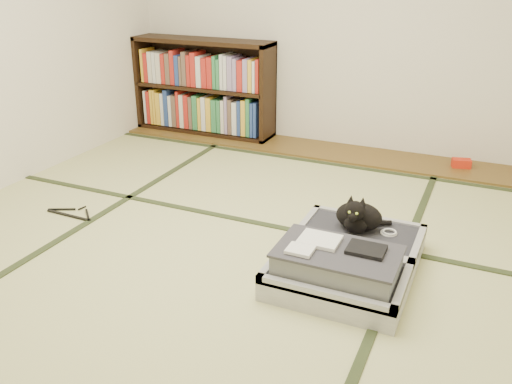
% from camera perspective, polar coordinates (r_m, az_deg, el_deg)
% --- Properties ---
extents(floor, '(4.50, 4.50, 0.00)m').
position_cam_1_polar(floor, '(3.31, -3.30, -6.02)').
color(floor, '#CDCD89').
rests_on(floor, ground).
extents(wood_strip, '(4.00, 0.50, 0.02)m').
position_cam_1_polar(wood_strip, '(5.01, 7.26, 4.34)').
color(wood_strip, brown).
rests_on(wood_strip, ground).
extents(red_item, '(0.17, 0.12, 0.07)m').
position_cam_1_polar(red_item, '(4.84, 20.80, 2.86)').
color(red_item, red).
rests_on(red_item, wood_strip).
extents(tatami_borders, '(4.00, 4.50, 0.01)m').
position_cam_1_polar(tatami_borders, '(3.70, 0.21, -2.58)').
color(tatami_borders, '#2D381E').
rests_on(tatami_borders, ground).
extents(bookcase, '(1.42, 0.32, 0.92)m').
position_cam_1_polar(bookcase, '(5.45, -5.54, 10.77)').
color(bookcase, black).
rests_on(bookcase, wood_strip).
extents(suitcase, '(0.71, 0.95, 0.28)m').
position_cam_1_polar(suitcase, '(3.04, 9.47, -7.08)').
color(suitcase, '#B9B9BE').
rests_on(suitcase, floor).
extents(cat, '(0.32, 0.32, 0.25)m').
position_cam_1_polar(cat, '(3.23, 10.71, -2.56)').
color(cat, black).
rests_on(cat, suitcase).
extents(cable_coil, '(0.10, 0.10, 0.02)m').
position_cam_1_polar(cable_coil, '(3.27, 13.82, -4.16)').
color(cable_coil, white).
rests_on(cable_coil, suitcase).
extents(hanger, '(0.39, 0.18, 0.01)m').
position_cam_1_polar(hanger, '(3.94, -18.81, -2.17)').
color(hanger, black).
rests_on(hanger, floor).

